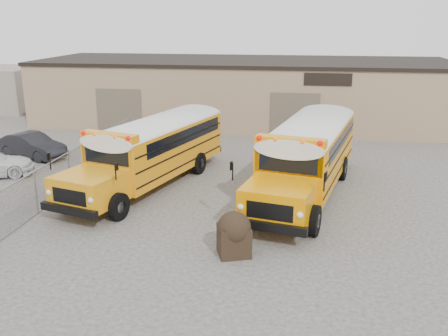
# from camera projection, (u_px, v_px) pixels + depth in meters

# --- Properties ---
(ground) EXTENTS (120.00, 120.00, 0.00)m
(ground) POSITION_uv_depth(u_px,v_px,m) (182.00, 223.00, 19.45)
(ground) COLOR #42403D
(ground) RESTS_ON ground
(warehouse) EXTENTS (30.20, 10.20, 4.67)m
(warehouse) POSITION_uv_depth(u_px,v_px,m) (243.00, 90.00, 37.67)
(warehouse) COLOR #98795D
(warehouse) RESTS_ON ground
(chainlink_fence) EXTENTS (0.07, 18.07, 1.81)m
(chainlink_fence) POSITION_uv_depth(u_px,v_px,m) (69.00, 171.00, 22.92)
(chainlink_fence) COLOR gray
(chainlink_fence) RESTS_ON ground
(school_bus_left) EXTENTS (5.53, 11.13, 3.17)m
(school_bus_left) POSITION_uv_depth(u_px,v_px,m) (214.00, 121.00, 29.29)
(school_bus_left) COLOR orange
(school_bus_left) RESTS_ON ground
(school_bus_right) EXTENTS (5.06, 11.67, 3.32)m
(school_bus_right) POSITION_uv_depth(u_px,v_px,m) (332.00, 122.00, 28.57)
(school_bus_right) COLOR orange
(school_bus_right) RESTS_ON ground
(tarp_bundle) EXTENTS (1.29, 1.23, 1.55)m
(tarp_bundle) POSITION_uv_depth(u_px,v_px,m) (234.00, 233.00, 16.60)
(tarp_bundle) COLOR black
(tarp_bundle) RESTS_ON ground
(car_dark) EXTENTS (4.50, 2.84, 1.40)m
(car_dark) POSITION_uv_depth(u_px,v_px,m) (32.00, 145.00, 28.31)
(car_dark) COLOR black
(car_dark) RESTS_ON ground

